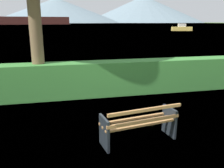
# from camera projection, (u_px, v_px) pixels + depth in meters

# --- Properties ---
(ground_plane) EXTENTS (1400.00, 1400.00, 0.00)m
(ground_plane) POSITION_uv_depth(u_px,v_px,m) (138.00, 140.00, 5.20)
(ground_plane) COLOR #4C6B33
(water_surface) EXTENTS (620.00, 620.00, 0.00)m
(water_surface) POSITION_uv_depth(u_px,v_px,m) (58.00, 24.00, 295.75)
(water_surface) COLOR slate
(water_surface) RESTS_ON ground_plane
(park_bench) EXTENTS (1.74, 0.82, 0.87)m
(park_bench) POSITION_uv_depth(u_px,v_px,m) (140.00, 124.00, 5.04)
(park_bench) COLOR #A0703F
(park_bench) RESTS_ON ground_plane
(hedge_row) EXTENTS (12.50, 0.78, 1.20)m
(hedge_row) POSITION_uv_depth(u_px,v_px,m) (106.00, 78.00, 8.35)
(hedge_row) COLOR #387A33
(hedge_row) RESTS_ON ground_plane
(tender_far) EXTENTS (5.93, 3.39, 2.07)m
(tender_far) POSITION_uv_depth(u_px,v_px,m) (182.00, 28.00, 67.40)
(tender_far) COLOR gold
(tender_far) RESTS_ON water_surface
(distant_hills) EXTENTS (854.16, 395.94, 66.78)m
(distant_hills) POSITION_uv_depth(u_px,v_px,m) (36.00, 10.00, 522.98)
(distant_hills) COLOR gray
(distant_hills) RESTS_ON ground_plane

